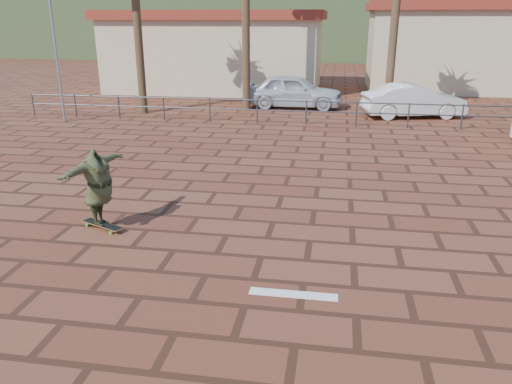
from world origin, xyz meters
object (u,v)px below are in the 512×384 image
car_white (413,101)px  skateboarder (98,187)px  car_silver (294,91)px  longboard (102,225)px

car_white → skateboarder: bearing=136.2°
skateboarder → car_silver: 15.46m
car_silver → car_white: (5.35, -1.61, -0.07)m
longboard → car_silver: 15.47m
longboard → car_silver: bearing=104.0°
longboard → car_white: car_white is taller
car_white → car_silver: bearing=59.7°
skateboarder → car_silver: (2.57, 15.24, -0.11)m
longboard → skateboarder: (0.00, 0.00, 0.82)m
car_white → longboard: bearing=136.2°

